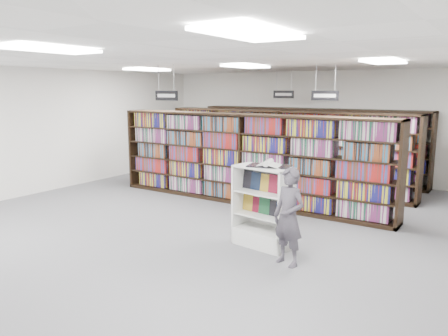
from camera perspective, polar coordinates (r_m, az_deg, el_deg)
The scene contains 18 objects.
floor at distance 8.81m, azimuth -3.98°, elevation -7.29°, with size 12.00×12.00×0.00m, color #55555A.
ceiling at distance 8.42m, azimuth -4.26°, elevation 13.96°, with size 10.00×12.00×0.10m, color white.
wall_back at distance 13.70m, azimuth 11.41°, elevation 5.62°, with size 10.00×0.10×3.20m, color white.
wall_left at distance 12.16m, azimuth -23.22°, elevation 4.45°, with size 0.10×12.00×3.20m, color white.
bookshelf_row_near at distance 10.19m, azimuth 2.78°, elevation 1.18°, with size 7.00×0.60×2.10m.
bookshelf_row_mid at distance 11.93m, azimuth 7.69°, elevation 2.43°, with size 7.00×0.60×2.10m.
bookshelf_row_far at distance 13.47m, azimuth 10.85°, elevation 3.21°, with size 7.00×0.60×2.10m.
aisle_sign_left at distance 10.13m, azimuth -7.53°, elevation 9.47°, with size 0.65×0.02×0.80m.
aisle_sign_right at distance 10.32m, azimuth 13.04°, elevation 9.31°, with size 0.65×0.02×0.80m.
aisle_sign_center at distance 12.94m, azimuth 7.78°, elevation 9.60°, with size 0.65×0.02×0.80m.
troffer_front_center at distance 6.32m, azimuth -21.65°, elevation 14.21°, with size 0.60×1.20×0.04m, color white.
troffer_front_right at distance 4.26m, azimuth 3.46°, elevation 17.18°, with size 0.60×1.20×0.04m, color white.
troffer_back_left at distance 11.88m, azimuth -9.98°, elevation 12.53°, with size 0.60×1.20×0.04m, color white.
troffer_back_center at distance 10.07m, azimuth 2.89°, elevation 13.12°, with size 0.60×1.20×0.04m, color white.
troffer_back_right at distance 8.93m, azimuth 20.15°, elevation 12.91°, with size 0.60×1.20×0.04m, color white.
endcap_display at distance 7.52m, azimuth 5.23°, elevation -6.62°, with size 1.04×0.62×1.38m.
open_book at distance 7.30m, azimuth 5.89°, elevation 0.45°, with size 0.78×0.56×0.13m.
shopper at distance 6.68m, azimuth 8.47°, elevation -6.35°, with size 0.55×0.36×1.50m, color #454049.
Camera 1 is at (5.12, -6.66, 2.64)m, focal length 35.00 mm.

